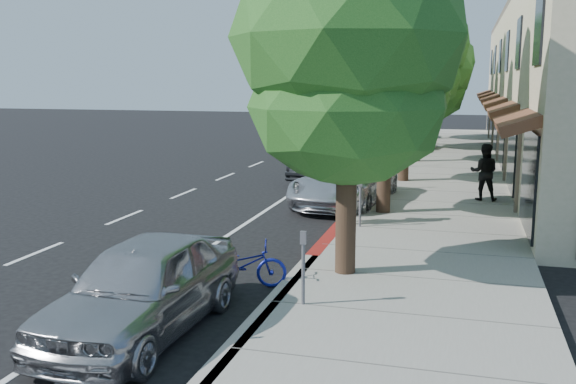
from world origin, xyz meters
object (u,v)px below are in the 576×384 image
(cyclist, at_px, (351,191))
(near_car_a, at_px, (143,286))
(street_tree_2, at_px, (407,63))
(pedestrian, at_px, (484,172))
(dark_sedan, at_px, (328,160))
(dark_suv_far, at_px, (408,128))
(white_pickup, at_px, (396,137))
(street_tree_5, at_px, (432,64))
(street_tree_0, at_px, (349,44))
(street_tree_3, at_px, (419,48))
(street_tree_4, at_px, (426,71))
(silver_suv, at_px, (344,182))
(bicycle, at_px, (242,265))
(street_tree_1, at_px, (387,42))

(cyclist, relative_size, near_car_a, 0.46)
(street_tree_2, bearing_deg, cyclist, -94.86)
(cyclist, xyz_separation_m, near_car_a, (-1.87, -7.85, -0.26))
(street_tree_2, xyz_separation_m, pedestrian, (2.79, -3.35, -3.44))
(dark_sedan, height_order, dark_suv_far, dark_suv_far)
(white_pickup, relative_size, dark_suv_far, 1.20)
(street_tree_5, distance_m, near_car_a, 33.84)
(dark_suv_far, bearing_deg, street_tree_0, -89.77)
(dark_suv_far, bearing_deg, cyclist, -90.77)
(cyclist, bearing_deg, dark_sedan, 12.04)
(street_tree_0, xyz_separation_m, white_pickup, (-1.40, 23.00, -3.74))
(street_tree_2, bearing_deg, white_pickup, 97.25)
(street_tree_5, xyz_separation_m, near_car_a, (-2.52, -33.50, -4.05))
(dark_sedan, relative_size, near_car_a, 1.07)
(street_tree_2, distance_m, street_tree_3, 6.06)
(street_tree_4, relative_size, cyclist, 3.59)
(street_tree_0, height_order, pedestrian, street_tree_0)
(street_tree_5, height_order, white_pickup, street_tree_5)
(street_tree_3, distance_m, silver_suv, 11.54)
(dark_suv_far, xyz_separation_m, pedestrian, (4.19, -21.35, 0.26))
(street_tree_2, height_order, dark_sedan, street_tree_2)
(bicycle, distance_m, dark_sedan, 13.53)
(street_tree_0, xyz_separation_m, street_tree_3, (-0.00, 18.00, 0.76))
(street_tree_4, distance_m, street_tree_5, 6.02)
(near_car_a, bearing_deg, silver_suv, 85.94)
(street_tree_1, relative_size, street_tree_3, 0.93)
(street_tree_1, distance_m, street_tree_3, 12.01)
(street_tree_2, xyz_separation_m, street_tree_4, (-0.00, 12.00, -0.16))
(street_tree_2, bearing_deg, street_tree_3, 90.00)
(dark_sedan, bearing_deg, street_tree_3, 69.54)
(dark_sedan, bearing_deg, pedestrian, -25.71)
(street_tree_3, bearing_deg, pedestrian, -73.36)
(pedestrian, bearing_deg, white_pickup, -71.34)
(cyclist, bearing_deg, street_tree_0, -175.45)
(street_tree_4, xyz_separation_m, cyclist, (-0.65, -19.65, -3.31))
(cyclist, relative_size, dark_suv_far, 0.44)
(bicycle, bearing_deg, street_tree_4, -20.73)
(street_tree_0, xyz_separation_m, street_tree_2, (-0.00, 12.00, -0.06))
(white_pickup, xyz_separation_m, dark_suv_far, (0.00, 7.00, -0.02))
(street_tree_2, bearing_deg, street_tree_5, 90.00)
(dark_suv_far, bearing_deg, white_pickup, -92.44)
(street_tree_0, xyz_separation_m, near_car_a, (-2.52, -3.50, -3.79))
(near_car_a, bearing_deg, cyclist, 78.36)
(street_tree_3, xyz_separation_m, dark_suv_far, (-1.40, 12.00, -4.51))
(dark_sedan, bearing_deg, street_tree_2, -1.18)
(bicycle, bearing_deg, street_tree_0, -77.42)
(street_tree_5, bearing_deg, street_tree_0, -90.00)
(street_tree_1, height_order, silver_suv, street_tree_1)
(street_tree_4, distance_m, near_car_a, 27.84)
(street_tree_4, xyz_separation_m, street_tree_5, (0.00, 6.00, 0.48))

